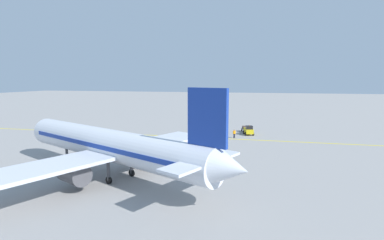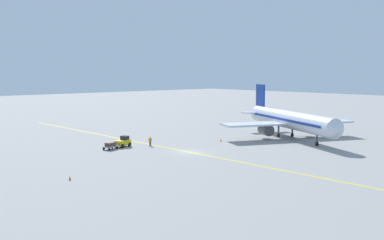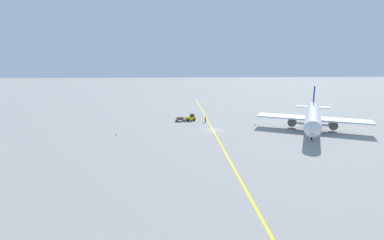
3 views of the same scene
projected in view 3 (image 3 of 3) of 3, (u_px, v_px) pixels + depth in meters
The scene contains 8 objects.
ground_plane at pixel (213, 130), 78.47m from camera, with size 400.00×400.00×0.00m, color gray.
apron_yellow_centreline at pixel (213, 130), 78.47m from camera, with size 0.40×120.00×0.01m, color yellow.
airplane_at_gate at pixel (313, 116), 77.37m from camera, with size 27.64×33.56×10.60m.
baggage_tug_white at pixel (191, 118), 89.85m from camera, with size 3.29×2.40×2.11m.
baggage_cart_trailing at pixel (180, 119), 88.86m from camera, with size 2.88×2.05×1.24m.
ground_crew_worker at pixel (205, 119), 87.63m from camera, with size 0.40×0.47×1.68m.
traffic_cone_near_nose at pixel (116, 135), 72.70m from camera, with size 0.32×0.32×0.55m, color orange.
traffic_cone_mid_apron at pixel (255, 124), 83.67m from camera, with size 0.32×0.32×0.55m, color orange.
Camera 3 is at (9.23, 75.84, 18.92)m, focal length 28.00 mm.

